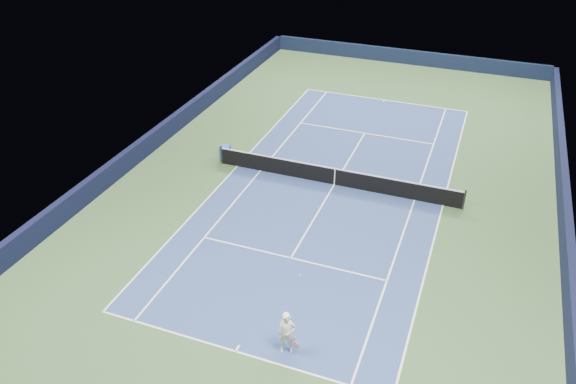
% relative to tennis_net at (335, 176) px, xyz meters
% --- Properties ---
extents(ground, '(40.00, 40.00, 0.00)m').
position_rel_tennis_net_xyz_m(ground, '(0.00, 0.00, -0.50)').
color(ground, '#324F2B').
rests_on(ground, ground).
extents(wall_far, '(22.00, 0.35, 1.10)m').
position_rel_tennis_net_xyz_m(wall_far, '(0.00, 19.82, 0.05)').
color(wall_far, black).
rests_on(wall_far, ground).
extents(wall_right, '(0.35, 40.00, 1.10)m').
position_rel_tennis_net_xyz_m(wall_right, '(10.82, 0.00, 0.05)').
color(wall_right, black).
rests_on(wall_right, ground).
extents(wall_left, '(0.35, 40.00, 1.10)m').
position_rel_tennis_net_xyz_m(wall_left, '(-10.82, 0.00, 0.05)').
color(wall_left, black).
rests_on(wall_left, ground).
extents(court_surface, '(10.97, 23.77, 0.01)m').
position_rel_tennis_net_xyz_m(court_surface, '(0.00, 0.00, -0.50)').
color(court_surface, navy).
rests_on(court_surface, ground).
extents(baseline_far, '(10.97, 0.08, 0.00)m').
position_rel_tennis_net_xyz_m(baseline_far, '(0.00, 11.88, -0.50)').
color(baseline_far, white).
rests_on(baseline_far, ground).
extents(baseline_near, '(10.97, 0.08, 0.00)m').
position_rel_tennis_net_xyz_m(baseline_near, '(0.00, -11.88, -0.50)').
color(baseline_near, white).
rests_on(baseline_near, ground).
extents(sideline_doubles_right, '(0.08, 23.77, 0.00)m').
position_rel_tennis_net_xyz_m(sideline_doubles_right, '(5.49, 0.00, -0.50)').
color(sideline_doubles_right, white).
rests_on(sideline_doubles_right, ground).
extents(sideline_doubles_left, '(0.08, 23.77, 0.00)m').
position_rel_tennis_net_xyz_m(sideline_doubles_left, '(-5.49, 0.00, -0.50)').
color(sideline_doubles_left, white).
rests_on(sideline_doubles_left, ground).
extents(sideline_singles_right, '(0.08, 23.77, 0.00)m').
position_rel_tennis_net_xyz_m(sideline_singles_right, '(4.12, 0.00, -0.50)').
color(sideline_singles_right, white).
rests_on(sideline_singles_right, ground).
extents(sideline_singles_left, '(0.08, 23.77, 0.00)m').
position_rel_tennis_net_xyz_m(sideline_singles_left, '(-4.12, 0.00, -0.50)').
color(sideline_singles_left, white).
rests_on(sideline_singles_left, ground).
extents(service_line_far, '(8.23, 0.08, 0.00)m').
position_rel_tennis_net_xyz_m(service_line_far, '(0.00, 6.40, -0.50)').
color(service_line_far, white).
rests_on(service_line_far, ground).
extents(service_line_near, '(8.23, 0.08, 0.00)m').
position_rel_tennis_net_xyz_m(service_line_near, '(0.00, -6.40, -0.50)').
color(service_line_near, white).
rests_on(service_line_near, ground).
extents(center_service_line, '(0.08, 12.80, 0.00)m').
position_rel_tennis_net_xyz_m(center_service_line, '(0.00, 0.00, -0.50)').
color(center_service_line, white).
rests_on(center_service_line, ground).
extents(center_mark_far, '(0.08, 0.30, 0.00)m').
position_rel_tennis_net_xyz_m(center_mark_far, '(0.00, 11.73, -0.50)').
color(center_mark_far, white).
rests_on(center_mark_far, ground).
extents(center_mark_near, '(0.08, 0.30, 0.00)m').
position_rel_tennis_net_xyz_m(center_mark_near, '(0.00, -11.73, -0.50)').
color(center_mark_near, white).
rests_on(center_mark_near, ground).
extents(tennis_net, '(12.90, 0.10, 1.07)m').
position_rel_tennis_net_xyz_m(tennis_net, '(0.00, 0.00, 0.00)').
color(tennis_net, black).
rests_on(tennis_net, ground).
extents(sponsor_cube, '(0.59, 0.51, 0.85)m').
position_rel_tennis_net_xyz_m(sponsor_cube, '(-6.40, 0.44, -0.08)').
color(sponsor_cube, blue).
rests_on(sponsor_cube, ground).
extents(tennis_player, '(0.83, 1.33, 2.66)m').
position_rel_tennis_net_xyz_m(tennis_player, '(1.64, -11.23, 0.35)').
color(tennis_player, white).
rests_on(tennis_player, ground).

